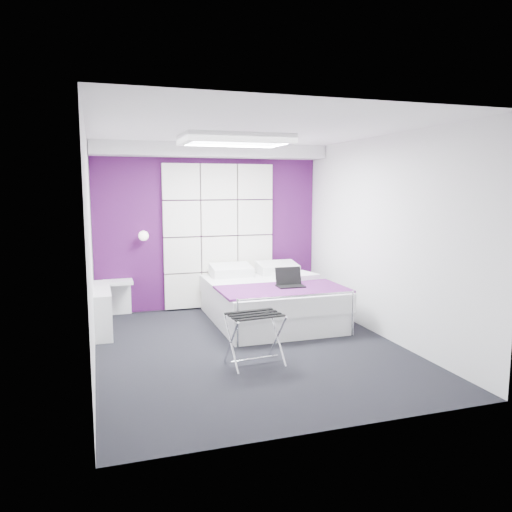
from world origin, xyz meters
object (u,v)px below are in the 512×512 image
at_px(luggage_rack, 255,339).
at_px(radiator, 103,309).
at_px(bed, 270,300).
at_px(laptop, 289,282).
at_px(wall_lamp, 143,235).
at_px(nightstand, 118,282).

bearing_deg(luggage_rack, radiator, 124.44).
distance_m(radiator, bed, 2.34).
bearing_deg(luggage_rack, laptop, 48.36).
bearing_deg(laptop, wall_lamp, 145.26).
distance_m(wall_lamp, luggage_rack, 2.94).
bearing_deg(laptop, luggage_rack, -123.54).
bearing_deg(laptop, nightstand, 151.27).
relative_size(luggage_rack, laptop, 1.57).
bearing_deg(nightstand, wall_lamp, 5.71).
xyz_separation_m(radiator, bed, (2.34, -0.20, 0.01)).
height_order(wall_lamp, nightstand, wall_lamp).
height_order(radiator, laptop, laptop).
distance_m(luggage_rack, laptop, 1.57).
distance_m(bed, laptop, 0.56).
bearing_deg(bed, luggage_rack, -114.55).
relative_size(bed, luggage_rack, 3.60).
bearing_deg(bed, wall_lamp, 150.49).
distance_m(radiator, laptop, 2.57).
distance_m(bed, nightstand, 2.30).
xyz_separation_m(wall_lamp, bed, (1.70, -0.96, -0.91)).
bearing_deg(luggage_rack, nightstand, 111.56).
bearing_deg(laptop, radiator, 168.16).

